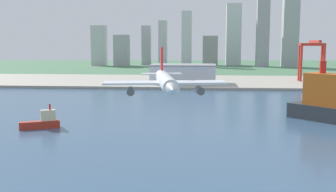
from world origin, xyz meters
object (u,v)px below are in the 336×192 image
Objects in this scene: tugboat_small at (42,122)px; warehouse_main at (183,74)px; airplane_landing at (166,82)px; port_crane_red at (312,52)px.

warehouse_main reaches higher than tugboat_small.
tugboat_small is (-67.85, 82.64, -27.69)m from airplane_landing.
port_crane_red is 135.26m from warehouse_main.
warehouse_main is (-11.07, 291.69, -19.39)m from airplane_landing.
warehouse_main is at bearing -166.05° from port_crane_red.
airplane_landing reaches higher than tugboat_small.
airplane_landing is at bearing -87.83° from warehouse_main.
airplane_landing is at bearing -110.12° from port_crane_red.
port_crane_red is 0.66× the size of warehouse_main.
warehouse_main is at bearing 74.80° from tugboat_small.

